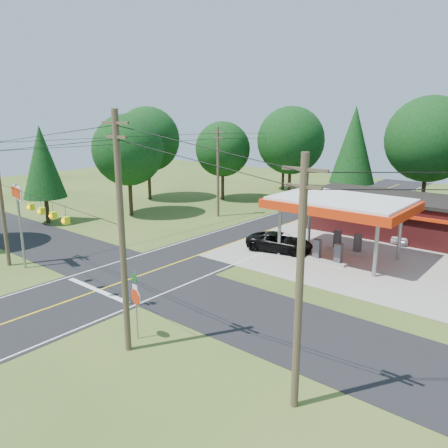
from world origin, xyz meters
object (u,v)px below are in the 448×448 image
Objects in this scene: suv_car at (280,242)px; sedan_car at (408,235)px; gas_canopy at (340,206)px; octagonal_stop_sign at (136,301)px; big_stop_sign at (18,207)px.

suv_car is 1.45× the size of sedan_car.
gas_canopy is 9.28m from sedan_car.
octagonal_stop_sign reaches higher than sedan_car.
octagonal_stop_sign is (-2.00, -19.01, -2.17)m from gas_canopy.
gas_canopy is 3.80× the size of octagonal_stop_sign.
octagonal_stop_sign is at bearing -5.76° from big_stop_sign.
sedan_car is at bearing 69.44° from gas_canopy.
gas_canopy is at bearing 84.00° from octagonal_stop_sign.
suv_car is 0.87× the size of big_stop_sign.
big_stop_sign reaches higher than octagonal_stop_sign.
gas_canopy reaches higher than suv_car.
suv_car is at bearing 98.18° from octagonal_stop_sign.
gas_canopy is at bearing -84.72° from suv_car.
sedan_car is 32.66m from big_stop_sign.
gas_canopy is 1.90× the size of suv_car.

